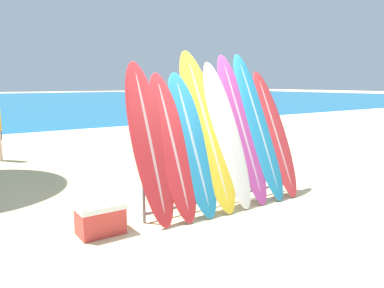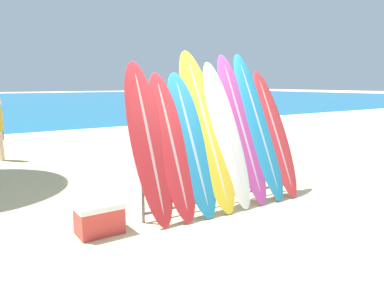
{
  "view_description": "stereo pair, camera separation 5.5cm",
  "coord_description": "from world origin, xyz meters",
  "px_view_note": "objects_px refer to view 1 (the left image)",
  "views": [
    {
      "loc": [
        -3.35,
        -4.0,
        1.83
      ],
      "look_at": [
        0.11,
        1.05,
        0.83
      ],
      "focal_mm": 35.0,
      "sensor_mm": 36.0,
      "label": 1
    },
    {
      "loc": [
        -3.3,
        -4.03,
        1.83
      ],
      "look_at": [
        0.11,
        1.05,
        0.83
      ],
      "focal_mm": 35.0,
      "sensor_mm": 36.0,
      "label": 2
    }
  ],
  "objects_px": {
    "person_near_water": "(166,133)",
    "surfboard_slot_2": "(192,142)",
    "surfboard_slot_4": "(226,133)",
    "person_far_left": "(150,122)",
    "cooler_box": "(100,218)",
    "surfboard_slot_1": "(172,145)",
    "surfboard_slot_6": "(258,124)",
    "surfboard_slot_3": "(207,128)",
    "person_mid_beach": "(237,126)",
    "surfboard_slot_0": "(149,141)",
    "surfboard_rack": "(222,176)",
    "surfboard_slot_7": "(274,132)",
    "surfboard_slot_5": "(241,127)"
  },
  "relations": [
    {
      "from": "surfboard_slot_3",
      "to": "person_mid_beach",
      "type": "relative_size",
      "value": 1.53
    },
    {
      "from": "surfboard_slot_4",
      "to": "person_mid_beach",
      "type": "bearing_deg",
      "value": 45.82
    },
    {
      "from": "surfboard_slot_6",
      "to": "surfboard_slot_3",
      "type": "bearing_deg",
      "value": 179.19
    },
    {
      "from": "surfboard_slot_1",
      "to": "cooler_box",
      "type": "height_order",
      "value": "surfboard_slot_1"
    },
    {
      "from": "person_mid_beach",
      "to": "surfboard_slot_6",
      "type": "bearing_deg",
      "value": 138.48
    },
    {
      "from": "surfboard_rack",
      "to": "cooler_box",
      "type": "height_order",
      "value": "surfboard_rack"
    },
    {
      "from": "surfboard_slot_5",
      "to": "cooler_box",
      "type": "relative_size",
      "value": 4.12
    },
    {
      "from": "surfboard_rack",
      "to": "person_mid_beach",
      "type": "relative_size",
      "value": 1.74
    },
    {
      "from": "cooler_box",
      "to": "surfboard_slot_3",
      "type": "bearing_deg",
      "value": 5.61
    },
    {
      "from": "surfboard_rack",
      "to": "person_mid_beach",
      "type": "distance_m",
      "value": 3.37
    },
    {
      "from": "surfboard_slot_4",
      "to": "person_mid_beach",
      "type": "distance_m",
      "value": 3.18
    },
    {
      "from": "surfboard_slot_1",
      "to": "surfboard_slot_5",
      "type": "xyz_separation_m",
      "value": [
        1.33,
        0.09,
        0.15
      ]
    },
    {
      "from": "surfboard_slot_1",
      "to": "person_far_left",
      "type": "xyz_separation_m",
      "value": [
        1.98,
        4.36,
        -0.17
      ]
    },
    {
      "from": "surfboard_slot_3",
      "to": "person_far_left",
      "type": "height_order",
      "value": "surfboard_slot_3"
    },
    {
      "from": "surfboard_slot_0",
      "to": "surfboard_slot_7",
      "type": "height_order",
      "value": "surfboard_slot_0"
    },
    {
      "from": "surfboard_slot_3",
      "to": "person_near_water",
      "type": "xyz_separation_m",
      "value": [
        0.45,
        1.94,
        -0.32
      ]
    },
    {
      "from": "surfboard_slot_0",
      "to": "surfboard_slot_5",
      "type": "bearing_deg",
      "value": 2.1
    },
    {
      "from": "surfboard_slot_3",
      "to": "person_near_water",
      "type": "height_order",
      "value": "surfboard_slot_3"
    },
    {
      "from": "surfboard_rack",
      "to": "person_far_left",
      "type": "xyz_separation_m",
      "value": [
        1.14,
        4.42,
        0.38
      ]
    },
    {
      "from": "surfboard_slot_2",
      "to": "surfboard_slot_4",
      "type": "bearing_deg",
      "value": 3.03
    },
    {
      "from": "person_near_water",
      "to": "surfboard_slot_2",
      "type": "bearing_deg",
      "value": 173.16
    },
    {
      "from": "surfboard_slot_2",
      "to": "person_mid_beach",
      "type": "relative_size",
      "value": 1.31
    },
    {
      "from": "surfboard_slot_5",
      "to": "surfboard_slot_2",
      "type": "bearing_deg",
      "value": -175.62
    },
    {
      "from": "surfboard_slot_7",
      "to": "surfboard_slot_4",
      "type": "bearing_deg",
      "value": 178.62
    },
    {
      "from": "surfboard_slot_2",
      "to": "person_far_left",
      "type": "height_order",
      "value": "surfboard_slot_2"
    },
    {
      "from": "surfboard_slot_0",
      "to": "surfboard_slot_2",
      "type": "xyz_separation_m",
      "value": [
        0.67,
        -0.02,
        -0.07
      ]
    },
    {
      "from": "surfboard_slot_2",
      "to": "surfboard_slot_4",
      "type": "height_order",
      "value": "surfboard_slot_4"
    },
    {
      "from": "surfboard_rack",
      "to": "surfboard_slot_4",
      "type": "distance_m",
      "value": 0.67
    },
    {
      "from": "surfboard_rack",
      "to": "person_mid_beach",
      "type": "height_order",
      "value": "person_mid_beach"
    },
    {
      "from": "surfboard_slot_1",
      "to": "person_mid_beach",
      "type": "height_order",
      "value": "surfboard_slot_1"
    },
    {
      "from": "surfboard_slot_0",
      "to": "person_mid_beach",
      "type": "xyz_separation_m",
      "value": [
        3.54,
        2.29,
        -0.23
      ]
    },
    {
      "from": "surfboard_slot_6",
      "to": "person_mid_beach",
      "type": "bearing_deg",
      "value": 55.79
    },
    {
      "from": "surfboard_slot_6",
      "to": "person_near_water",
      "type": "distance_m",
      "value": 2.06
    },
    {
      "from": "surfboard_slot_4",
      "to": "person_far_left",
      "type": "xyz_separation_m",
      "value": [
        0.99,
        4.32,
        -0.26
      ]
    },
    {
      "from": "surfboard_slot_7",
      "to": "person_near_water",
      "type": "height_order",
      "value": "surfboard_slot_7"
    },
    {
      "from": "surfboard_slot_7",
      "to": "person_far_left",
      "type": "xyz_separation_m",
      "value": [
        -0.03,
        4.34,
        -0.19
      ]
    },
    {
      "from": "surfboard_slot_1",
      "to": "surfboard_slot_7",
      "type": "relative_size",
      "value": 0.98
    },
    {
      "from": "surfboard_slot_0",
      "to": "person_mid_beach",
      "type": "height_order",
      "value": "surfboard_slot_0"
    },
    {
      "from": "surfboard_slot_4",
      "to": "surfboard_slot_6",
      "type": "xyz_separation_m",
      "value": [
        0.69,
        0.04,
        0.08
      ]
    },
    {
      "from": "surfboard_slot_2",
      "to": "person_near_water",
      "type": "height_order",
      "value": "surfboard_slot_2"
    },
    {
      "from": "surfboard_slot_6",
      "to": "person_mid_beach",
      "type": "relative_size",
      "value": 1.52
    },
    {
      "from": "surfboard_slot_3",
      "to": "surfboard_slot_6",
      "type": "bearing_deg",
      "value": -0.81
    },
    {
      "from": "surfboard_rack",
      "to": "person_far_left",
      "type": "relative_size",
      "value": 1.76
    },
    {
      "from": "surfboard_slot_4",
      "to": "person_far_left",
      "type": "bearing_deg",
      "value": 77.15
    },
    {
      "from": "surfboard_slot_6",
      "to": "person_far_left",
      "type": "height_order",
      "value": "surfboard_slot_6"
    },
    {
      "from": "surfboard_slot_7",
      "to": "cooler_box",
      "type": "distance_m",
      "value": 3.19
    },
    {
      "from": "surfboard_slot_4",
      "to": "surfboard_slot_5",
      "type": "xyz_separation_m",
      "value": [
        0.34,
        0.04,
        0.06
      ]
    },
    {
      "from": "person_far_left",
      "to": "cooler_box",
      "type": "bearing_deg",
      "value": 95.77
    },
    {
      "from": "person_near_water",
      "to": "cooler_box",
      "type": "relative_size",
      "value": 2.79
    },
    {
      "from": "surfboard_slot_6",
      "to": "person_near_water",
      "type": "bearing_deg",
      "value": 106.35
    }
  ]
}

